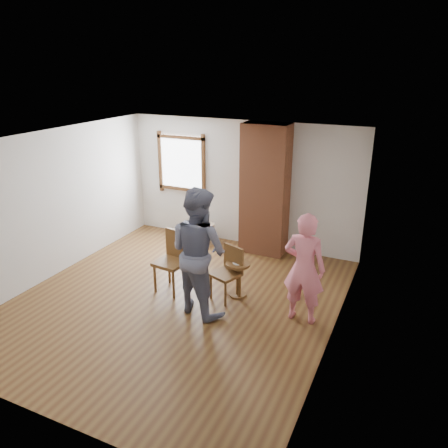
{
  "coord_description": "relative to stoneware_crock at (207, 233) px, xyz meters",
  "views": [
    {
      "loc": [
        3.33,
        -5.34,
        3.68
      ],
      "look_at": [
        0.5,
        0.8,
        1.15
      ],
      "focal_mm": 35.0,
      "sensor_mm": 36.0,
      "label": 1
    }
  ],
  "objects": [
    {
      "name": "ground",
      "position": [
        0.64,
        -2.4,
        -0.22
      ],
      "size": [
        5.5,
        5.5,
        0.0
      ],
      "primitive_type": "plane",
      "color": "brown",
      "rests_on": "ground"
    },
    {
      "name": "room_shell",
      "position": [
        0.59,
        -1.79,
        1.59
      ],
      "size": [
        5.04,
        5.52,
        2.62
      ],
      "color": "silver",
      "rests_on": "ground"
    },
    {
      "name": "brick_chimney",
      "position": [
        1.24,
        0.1,
        1.08
      ],
      "size": [
        0.9,
        0.5,
        2.6
      ],
      "primitive_type": "cube",
      "color": "#B0623E",
      "rests_on": "ground"
    },
    {
      "name": "stoneware_crock",
      "position": [
        0.0,
        0.0,
        0.0
      ],
      "size": [
        0.36,
        0.36,
        0.43
      ],
      "primitive_type": "cylinder",
      "rotation": [
        0.0,
        0.0,
        0.06
      ],
      "color": "tan",
      "rests_on": "ground"
    },
    {
      "name": "dark_pot",
      "position": [
        -0.53,
        -0.46,
        -0.15
      ],
      "size": [
        0.18,
        0.18,
        0.14
      ],
      "primitive_type": "cylinder",
      "rotation": [
        0.0,
        0.0,
        -0.35
      ],
      "color": "black",
      "rests_on": "ground"
    },
    {
      "name": "dining_chair_left",
      "position": [
        0.4,
        -2.03,
        0.36
      ],
      "size": [
        0.53,
        0.53,
        1.03
      ],
      "rotation": [
        0.0,
        0.0,
        -0.11
      ],
      "color": "brown",
      "rests_on": "ground"
    },
    {
      "name": "dining_chair_right",
      "position": [
        1.37,
        -1.92,
        0.28
      ],
      "size": [
        0.53,
        0.53,
        0.89
      ],
      "rotation": [
        0.0,
        0.0,
        -0.36
      ],
      "color": "brown",
      "rests_on": "ground"
    },
    {
      "name": "side_table",
      "position": [
        1.49,
        -1.81,
        0.19
      ],
      "size": [
        0.4,
        0.4,
        0.6
      ],
      "color": "brown",
      "rests_on": "ground"
    },
    {
      "name": "cake_plate",
      "position": [
        1.49,
        -1.81,
        0.39
      ],
      "size": [
        0.18,
        0.18,
        0.01
      ],
      "primitive_type": "cylinder",
      "color": "white",
      "rests_on": "side_table"
    },
    {
      "name": "cake_slice",
      "position": [
        1.5,
        -1.81,
        0.42
      ],
      "size": [
        0.08,
        0.07,
        0.06
      ],
      "primitive_type": "cube",
      "color": "white",
      "rests_on": "cake_plate"
    },
    {
      "name": "man",
      "position": [
        1.12,
        -2.46,
        0.78
      ],
      "size": [
        1.16,
        1.02,
        1.99
      ],
      "primitive_type": "imported",
      "rotation": [
        0.0,
        0.0,
        2.82
      ],
      "color": "#131835",
      "rests_on": "ground"
    },
    {
      "name": "person_pink",
      "position": [
        2.64,
        -2.06,
        0.63
      ],
      "size": [
        0.63,
        0.42,
        1.7
      ],
      "primitive_type": "imported",
      "rotation": [
        0.0,
        0.0,
        3.12
      ],
      "color": "#E37182",
      "rests_on": "ground"
    }
  ]
}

